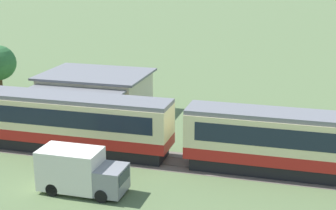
{
  "coord_description": "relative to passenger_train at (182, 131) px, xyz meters",
  "views": [
    {
      "loc": [
        3.54,
        -33.49,
        13.93
      ],
      "look_at": [
        -6.51,
        2.22,
        3.19
      ],
      "focal_mm": 55.0,
      "sensor_mm": 36.0,
      "label": 1
    }
  ],
  "objects": [
    {
      "name": "delivery_truck_grey",
      "position": [
        -4.91,
        -6.2,
        -1.01
      ],
      "size": [
        5.36,
        2.25,
        2.7
      ],
      "color": "gray",
      "rests_on": "ground_plane"
    },
    {
      "name": "railway_track",
      "position": [
        2.46,
        -0.0,
        -2.34
      ],
      "size": [
        136.17,
        3.6,
        0.04
      ],
      "color": "#665B51",
      "rests_on": "ground_plane"
    },
    {
      "name": "station_building",
      "position": [
        -10.57,
        9.48,
        -0.45
      ],
      "size": [
        9.53,
        8.51,
        3.75
      ],
      "color": "beige",
      "rests_on": "ground_plane"
    },
    {
      "name": "ground_plane",
      "position": [
        4.59,
        0.89,
        -2.35
      ],
      "size": [
        600.0,
        600.0,
        0.0
      ],
      "primitive_type": "plane",
      "color": "#566B42"
    },
    {
      "name": "passenger_train",
      "position": [
        0.0,
        0.0,
        0.0
      ],
      "size": [
        83.19,
        2.95,
        4.24
      ],
      "color": "#AD1E19",
      "rests_on": "ground_plane"
    }
  ]
}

